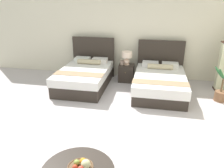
{
  "coord_description": "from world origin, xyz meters",
  "views": [
    {
      "loc": [
        0.87,
        -3.85,
        2.52
      ],
      "look_at": [
        0.0,
        0.57,
        0.69
      ],
      "focal_mm": 34.92,
      "sensor_mm": 36.0,
      "label": 1
    }
  ],
  "objects_px": {
    "bed_near_corner": "(159,81)",
    "vase": "(122,63)",
    "nightstand": "(126,73)",
    "table_lamp": "(127,56)",
    "fruit_bowl": "(81,168)",
    "floor_lamp_corner": "(222,67)",
    "potted_palm": "(221,91)",
    "bed_near_window": "(85,76)"
  },
  "relations": [
    {
      "from": "vase",
      "to": "floor_lamp_corner",
      "type": "bearing_deg",
      "value": -2.18
    },
    {
      "from": "nightstand",
      "to": "fruit_bowl",
      "type": "height_order",
      "value": "fruit_bowl"
    },
    {
      "from": "table_lamp",
      "to": "bed_near_corner",
      "type": "bearing_deg",
      "value": -31.79
    },
    {
      "from": "fruit_bowl",
      "to": "bed_near_corner",
      "type": "bearing_deg",
      "value": 74.94
    },
    {
      "from": "bed_near_corner",
      "to": "fruit_bowl",
      "type": "bearing_deg",
      "value": -105.06
    },
    {
      "from": "floor_lamp_corner",
      "to": "bed_near_corner",
      "type": "bearing_deg",
      "value": -164.72
    },
    {
      "from": "bed_near_window",
      "to": "fruit_bowl",
      "type": "xyz_separation_m",
      "value": [
        1.15,
        -3.78,
        0.17
      ]
    },
    {
      "from": "bed_near_window",
      "to": "table_lamp",
      "type": "distance_m",
      "value": 1.4
    },
    {
      "from": "bed_near_corner",
      "to": "vase",
      "type": "bearing_deg",
      "value": 153.75
    },
    {
      "from": "bed_near_window",
      "to": "potted_palm",
      "type": "height_order",
      "value": "bed_near_window"
    },
    {
      "from": "table_lamp",
      "to": "potted_palm",
      "type": "xyz_separation_m",
      "value": [
        2.56,
        -0.95,
        -0.52
      ]
    },
    {
      "from": "potted_palm",
      "to": "table_lamp",
      "type": "bearing_deg",
      "value": 159.67
    },
    {
      "from": "nightstand",
      "to": "table_lamp",
      "type": "relative_size",
      "value": 1.3
    },
    {
      "from": "vase",
      "to": "nightstand",
      "type": "bearing_deg",
      "value": 15.94
    },
    {
      "from": "table_lamp",
      "to": "potted_palm",
      "type": "height_order",
      "value": "table_lamp"
    },
    {
      "from": "vase",
      "to": "fruit_bowl",
      "type": "height_order",
      "value": "vase"
    },
    {
      "from": "vase",
      "to": "fruit_bowl",
      "type": "distance_m",
      "value": 4.36
    },
    {
      "from": "bed_near_corner",
      "to": "potted_palm",
      "type": "relative_size",
      "value": 2.25
    },
    {
      "from": "nightstand",
      "to": "potted_palm",
      "type": "distance_m",
      "value": 2.73
    },
    {
      "from": "bed_near_window",
      "to": "fruit_bowl",
      "type": "distance_m",
      "value": 3.96
    },
    {
      "from": "bed_near_window",
      "to": "floor_lamp_corner",
      "type": "distance_m",
      "value": 3.91
    },
    {
      "from": "vase",
      "to": "fruit_bowl",
      "type": "relative_size",
      "value": 0.43
    },
    {
      "from": "bed_near_corner",
      "to": "table_lamp",
      "type": "xyz_separation_m",
      "value": [
        -1.02,
        0.63,
        0.5
      ]
    },
    {
      "from": "bed_near_window",
      "to": "table_lamp",
      "type": "height_order",
      "value": "bed_near_window"
    },
    {
      "from": "bed_near_window",
      "to": "table_lamp",
      "type": "bearing_deg",
      "value": 28.89
    },
    {
      "from": "fruit_bowl",
      "to": "floor_lamp_corner",
      "type": "relative_size",
      "value": 0.24
    },
    {
      "from": "potted_palm",
      "to": "bed_near_window",
      "type": "bearing_deg",
      "value": 175.15
    },
    {
      "from": "bed_near_corner",
      "to": "vase",
      "type": "height_order",
      "value": "bed_near_corner"
    },
    {
      "from": "fruit_bowl",
      "to": "potted_palm",
      "type": "bearing_deg",
      "value": 53.53
    },
    {
      "from": "vase",
      "to": "floor_lamp_corner",
      "type": "xyz_separation_m",
      "value": [
        2.85,
        -0.11,
        0.08
      ]
    },
    {
      "from": "floor_lamp_corner",
      "to": "bed_near_window",
      "type": "bearing_deg",
      "value": -173.12
    },
    {
      "from": "nightstand",
      "to": "floor_lamp_corner",
      "type": "relative_size",
      "value": 0.39
    },
    {
      "from": "fruit_bowl",
      "to": "floor_lamp_corner",
      "type": "bearing_deg",
      "value": 57.44
    },
    {
      "from": "bed_near_window",
      "to": "vase",
      "type": "relative_size",
      "value": 14.29
    },
    {
      "from": "nightstand",
      "to": "potted_palm",
      "type": "xyz_separation_m",
      "value": [
        2.56,
        -0.93,
        0.01
      ]
    },
    {
      "from": "vase",
      "to": "fruit_bowl",
      "type": "bearing_deg",
      "value": -88.15
    },
    {
      "from": "floor_lamp_corner",
      "to": "nightstand",
      "type": "bearing_deg",
      "value": 176.86
    },
    {
      "from": "bed_near_corner",
      "to": "nightstand",
      "type": "bearing_deg",
      "value": 149.03
    },
    {
      "from": "bed_near_corner",
      "to": "fruit_bowl",
      "type": "height_order",
      "value": "bed_near_corner"
    },
    {
      "from": "bed_near_corner",
      "to": "potted_palm",
      "type": "xyz_separation_m",
      "value": [
        1.54,
        -0.32,
        -0.02
      ]
    },
    {
      "from": "bed_near_corner",
      "to": "potted_palm",
      "type": "height_order",
      "value": "bed_near_corner"
    },
    {
      "from": "bed_near_corner",
      "to": "table_lamp",
      "type": "bearing_deg",
      "value": 148.21
    }
  ]
}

